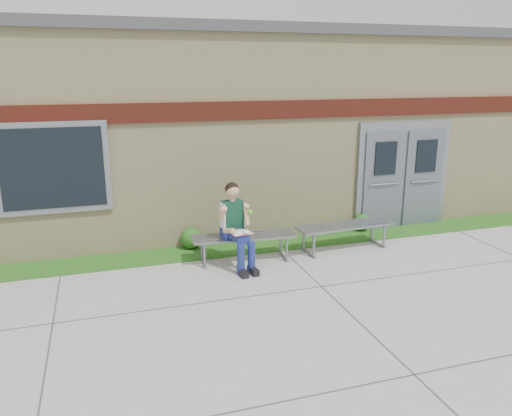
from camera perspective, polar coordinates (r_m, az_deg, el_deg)
name	(u,v)px	position (r m, az deg, el deg)	size (l,w,h in m)	color
ground	(273,309)	(7.35, 1.92, -11.49)	(80.00, 80.00, 0.00)	#9E9E99
grass_strip	(228,249)	(9.63, -3.22, -4.72)	(16.00, 0.80, 0.02)	#2B5215
school_building	(192,122)	(12.41, -7.31, 9.67)	(16.20, 6.22, 4.20)	beige
bench_left	(244,241)	(8.97, -1.38, -3.80)	(1.89, 0.68, 0.48)	slate
bench_right	(344,230)	(9.68, 10.08, -2.51)	(1.93, 0.64, 0.49)	slate
girl	(236,225)	(8.59, -2.27, -1.92)	(0.57, 0.93, 1.48)	navy
shrub_mid	(192,238)	(9.66, -7.38, -3.40)	(0.41, 0.41, 0.41)	#2B5215
shrub_east	(362,222)	(10.88, 12.03, -1.61)	(0.36, 0.36, 0.36)	#2B5215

